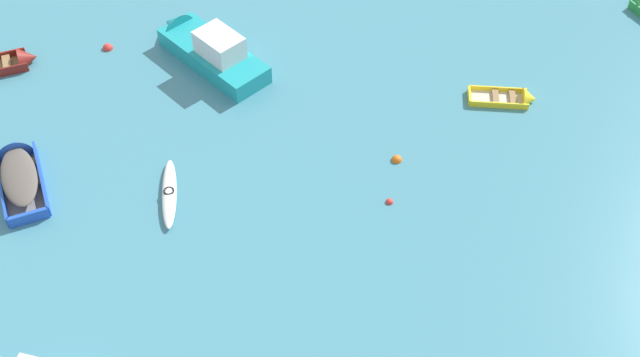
% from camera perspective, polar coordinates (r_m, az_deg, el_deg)
% --- Properties ---
extents(rowboat_yellow_back_row_center, '(2.84, 1.08, 0.95)m').
position_cam_1_polar(rowboat_yellow_back_row_center, '(34.04, 14.25, 5.71)').
color(rowboat_yellow_back_row_center, beige).
rests_on(rowboat_yellow_back_row_center, ground_plane).
extents(motor_launch_turquoise_near_left, '(5.84, 5.50, 2.22)m').
position_cam_1_polar(motor_launch_turquoise_near_left, '(35.20, -8.34, 9.50)').
color(motor_launch_turquoise_near_left, teal).
rests_on(motor_launch_turquoise_near_left, ground_plane).
extents(rowboat_blue_cluster_outer, '(3.16, 4.43, 1.41)m').
position_cam_1_polar(rowboat_blue_cluster_outer, '(32.01, -21.25, 0.70)').
color(rowboat_blue_cluster_outer, gray).
rests_on(rowboat_blue_cluster_outer, ground_plane).
extents(kayak_white_near_camera, '(1.18, 3.49, 0.33)m').
position_cam_1_polar(kayak_white_near_camera, '(29.82, -10.99, -1.07)').
color(kayak_white_near_camera, white).
rests_on(kayak_white_near_camera, ground_plane).
extents(rowboat_maroon_center, '(3.90, 2.59, 1.08)m').
position_cam_1_polar(rowboat_maroon_center, '(37.27, -21.76, 7.88)').
color(rowboat_maroon_center, '#99754C').
rests_on(rowboat_maroon_center, ground_plane).
extents(mooring_buoy_between_boats_left, '(0.47, 0.47, 0.47)m').
position_cam_1_polar(mooring_buoy_between_boats_left, '(37.04, -15.30, 9.19)').
color(mooring_buoy_between_boats_left, red).
rests_on(mooring_buoy_between_boats_left, ground_plane).
extents(mooring_buoy_trailing, '(0.42, 0.42, 0.42)m').
position_cam_1_polar(mooring_buoy_trailing, '(30.79, 5.64, 1.36)').
color(mooring_buoy_trailing, orange).
rests_on(mooring_buoy_trailing, ground_plane).
extents(mooring_buoy_between_boats_right, '(0.29, 0.29, 0.29)m').
position_cam_1_polar(mooring_buoy_between_boats_right, '(29.31, 5.11, -1.74)').
color(mooring_buoy_between_boats_right, red).
rests_on(mooring_buoy_between_boats_right, ground_plane).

